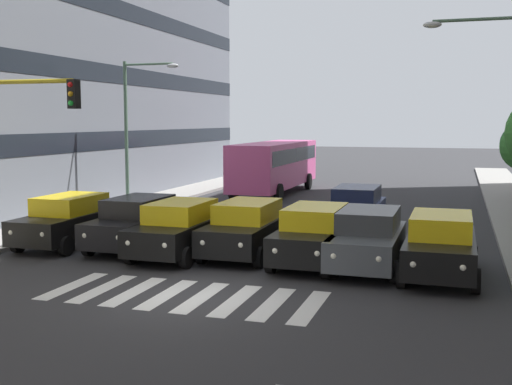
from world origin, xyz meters
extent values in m
plane|color=#2D2D30|center=(0.00, 0.00, 0.00)|extent=(180.00, 180.00, 0.00)
cube|color=black|center=(14.98, -17.31, 3.28)|extent=(9.48, 28.42, 0.90)
cube|color=black|center=(14.98, -17.31, 6.57)|extent=(9.48, 28.42, 0.90)
cube|color=black|center=(14.98, -17.31, 9.85)|extent=(9.48, 28.42, 0.90)
cube|color=silver|center=(-3.15, 0.00, 0.00)|extent=(0.45, 2.80, 0.01)
cube|color=silver|center=(-2.25, 0.00, 0.00)|extent=(0.45, 2.80, 0.01)
cube|color=silver|center=(-1.35, 0.00, 0.00)|extent=(0.45, 2.80, 0.01)
cube|color=silver|center=(-0.45, 0.00, 0.00)|extent=(0.45, 2.80, 0.01)
cube|color=silver|center=(0.45, 0.00, 0.00)|extent=(0.45, 2.80, 0.01)
cube|color=silver|center=(1.35, 0.00, 0.00)|extent=(0.45, 2.80, 0.01)
cube|color=silver|center=(2.25, 0.00, 0.00)|extent=(0.45, 2.80, 0.01)
cube|color=silver|center=(3.15, 0.00, 0.00)|extent=(0.45, 2.80, 0.01)
cube|color=black|center=(-5.90, -3.81, 0.72)|extent=(1.80, 4.40, 0.80)
cube|color=yellow|center=(-5.90, -4.01, 1.42)|extent=(1.58, 2.46, 0.60)
cylinder|color=black|center=(-6.80, -2.35, 0.32)|extent=(0.22, 0.64, 0.64)
cylinder|color=black|center=(-5.00, -2.35, 0.32)|extent=(0.22, 0.64, 0.64)
cylinder|color=black|center=(-6.80, -5.26, 0.32)|extent=(0.22, 0.64, 0.64)
cylinder|color=black|center=(-5.00, -5.26, 0.32)|extent=(0.22, 0.64, 0.64)
sphere|color=white|center=(-6.47, -1.66, 0.80)|extent=(0.18, 0.18, 0.18)
sphere|color=white|center=(-5.32, -1.66, 0.80)|extent=(0.18, 0.18, 0.18)
cube|color=#474C51|center=(-3.88, -4.15, 0.72)|extent=(1.80, 4.40, 0.80)
cube|color=#343639|center=(-3.88, -4.35, 1.42)|extent=(1.58, 2.46, 0.60)
cylinder|color=black|center=(-4.78, -2.70, 0.32)|extent=(0.22, 0.64, 0.64)
cylinder|color=black|center=(-2.98, -2.70, 0.32)|extent=(0.22, 0.64, 0.64)
cylinder|color=black|center=(-4.78, -5.60, 0.32)|extent=(0.22, 0.64, 0.64)
cylinder|color=black|center=(-2.98, -5.60, 0.32)|extent=(0.22, 0.64, 0.64)
sphere|color=white|center=(-4.46, -2.00, 0.80)|extent=(0.18, 0.18, 0.18)
sphere|color=white|center=(-3.31, -2.00, 0.80)|extent=(0.18, 0.18, 0.18)
cube|color=black|center=(-2.26, -4.35, 0.72)|extent=(1.80, 4.40, 0.80)
cube|color=yellow|center=(-2.26, -4.55, 1.42)|extent=(1.58, 2.46, 0.60)
cylinder|color=black|center=(-3.16, -2.90, 0.32)|extent=(0.22, 0.64, 0.64)
cylinder|color=black|center=(-1.36, -2.90, 0.32)|extent=(0.22, 0.64, 0.64)
cylinder|color=black|center=(-3.16, -5.80, 0.32)|extent=(0.22, 0.64, 0.64)
cylinder|color=black|center=(-1.36, -5.80, 0.32)|extent=(0.22, 0.64, 0.64)
sphere|color=white|center=(-2.84, -2.20, 0.80)|extent=(0.18, 0.18, 0.18)
sphere|color=white|center=(-1.69, -2.20, 0.80)|extent=(0.18, 0.18, 0.18)
cube|color=black|center=(0.02, -4.81, 0.72)|extent=(1.80, 4.40, 0.80)
cube|color=yellow|center=(0.02, -5.01, 1.42)|extent=(1.58, 2.46, 0.60)
cylinder|color=black|center=(-0.88, -3.36, 0.32)|extent=(0.22, 0.64, 0.64)
cylinder|color=black|center=(0.92, -3.36, 0.32)|extent=(0.22, 0.64, 0.64)
cylinder|color=black|center=(-0.88, -6.27, 0.32)|extent=(0.22, 0.64, 0.64)
cylinder|color=black|center=(0.92, -6.27, 0.32)|extent=(0.22, 0.64, 0.64)
sphere|color=white|center=(-0.56, -2.66, 0.80)|extent=(0.18, 0.18, 0.18)
sphere|color=white|center=(0.59, -2.66, 0.80)|extent=(0.18, 0.18, 0.18)
cube|color=black|center=(2.03, -4.13, 0.72)|extent=(1.80, 4.40, 0.80)
cube|color=yellow|center=(2.03, -4.33, 1.42)|extent=(1.58, 2.46, 0.60)
cylinder|color=black|center=(1.13, -2.68, 0.32)|extent=(0.22, 0.64, 0.64)
cylinder|color=black|center=(2.93, -2.68, 0.32)|extent=(0.22, 0.64, 0.64)
cylinder|color=black|center=(1.13, -5.58, 0.32)|extent=(0.22, 0.64, 0.64)
cylinder|color=black|center=(2.93, -5.58, 0.32)|extent=(0.22, 0.64, 0.64)
sphere|color=white|center=(1.45, -1.98, 0.80)|extent=(0.18, 0.18, 0.18)
sphere|color=white|center=(2.60, -1.98, 0.80)|extent=(0.18, 0.18, 0.18)
cube|color=black|center=(3.86, -4.78, 0.72)|extent=(1.80, 4.40, 0.80)
cube|color=black|center=(3.86, -4.98, 1.42)|extent=(1.58, 2.46, 0.60)
cylinder|color=black|center=(2.96, -3.33, 0.32)|extent=(0.22, 0.64, 0.64)
cylinder|color=black|center=(4.76, -3.33, 0.32)|extent=(0.22, 0.64, 0.64)
cylinder|color=black|center=(2.96, -6.23, 0.32)|extent=(0.22, 0.64, 0.64)
cylinder|color=black|center=(4.76, -6.23, 0.32)|extent=(0.22, 0.64, 0.64)
sphere|color=white|center=(3.28, -2.63, 0.80)|extent=(0.18, 0.18, 0.18)
sphere|color=white|center=(4.43, -2.63, 0.80)|extent=(0.18, 0.18, 0.18)
cube|color=black|center=(6.35, -4.56, 0.72)|extent=(1.80, 4.40, 0.80)
cube|color=yellow|center=(6.35, -4.76, 1.42)|extent=(1.58, 2.46, 0.60)
cylinder|color=black|center=(5.45, -3.11, 0.32)|extent=(0.22, 0.64, 0.64)
cylinder|color=black|center=(7.25, -3.11, 0.32)|extent=(0.22, 0.64, 0.64)
cylinder|color=black|center=(5.45, -6.01, 0.32)|extent=(0.22, 0.64, 0.64)
cylinder|color=black|center=(7.25, -6.01, 0.32)|extent=(0.22, 0.64, 0.64)
sphere|color=white|center=(5.77, -2.41, 0.80)|extent=(0.18, 0.18, 0.18)
sphere|color=white|center=(6.92, -2.41, 0.80)|extent=(0.18, 0.18, 0.18)
cube|color=navy|center=(-2.58, -10.42, 0.72)|extent=(1.80, 4.40, 0.80)
cube|color=#1D2547|center=(-2.58, -10.62, 1.42)|extent=(1.58, 2.46, 0.60)
cylinder|color=black|center=(-3.48, -8.97, 0.32)|extent=(0.22, 0.64, 0.64)
cylinder|color=black|center=(-1.68, -8.97, 0.32)|extent=(0.22, 0.64, 0.64)
cylinder|color=black|center=(-3.48, -11.88, 0.32)|extent=(0.22, 0.64, 0.64)
cylinder|color=black|center=(-1.68, -11.88, 0.32)|extent=(0.22, 0.64, 0.64)
sphere|color=white|center=(-3.15, -8.27, 0.80)|extent=(0.18, 0.18, 0.18)
sphere|color=white|center=(-2.00, -8.27, 0.80)|extent=(0.18, 0.18, 0.18)
cube|color=#DB5193|center=(3.86, -21.60, 1.75)|extent=(2.50, 10.50, 2.50)
cube|color=black|center=(3.86, -21.60, 2.30)|extent=(2.52, 9.87, 0.80)
cylinder|color=black|center=(2.61, -17.92, 0.50)|extent=(0.28, 1.00, 1.00)
cylinder|color=black|center=(5.11, -17.92, 0.50)|extent=(0.28, 1.00, 1.00)
cylinder|color=black|center=(2.61, -24.75, 0.50)|extent=(0.28, 1.00, 1.00)
cylinder|color=black|center=(5.11, -24.75, 0.50)|extent=(0.28, 1.00, 1.00)
cylinder|color=#AD991E|center=(5.32, -0.68, 5.30)|extent=(3.88, 0.12, 0.12)
cube|color=black|center=(3.38, -0.68, 4.95)|extent=(0.24, 0.28, 0.76)
sphere|color=red|center=(3.38, -0.53, 5.19)|extent=(0.14, 0.14, 0.14)
sphere|color=orange|center=(3.38, -0.53, 4.95)|extent=(0.14, 0.14, 0.14)
sphere|color=green|center=(3.38, -0.53, 4.71)|extent=(0.14, 0.14, 0.14)
cylinder|color=#4C6B56|center=(-6.82, -6.62, 7.26)|extent=(2.88, 0.10, 0.10)
ellipsoid|color=#B7BCC1|center=(-5.38, -6.62, 7.16)|extent=(0.56, 0.28, 0.20)
cylinder|color=#4C6B56|center=(8.27, -12.17, 3.53)|extent=(0.16, 0.16, 6.77)
cylinder|color=#4C6B56|center=(7.08, -12.17, 6.77)|extent=(2.37, 0.10, 0.10)
ellipsoid|color=#B7BCC1|center=(5.89, -12.17, 6.67)|extent=(0.56, 0.28, 0.20)
camera|label=1|loc=(-6.29, 13.96, 4.26)|focal=44.81mm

